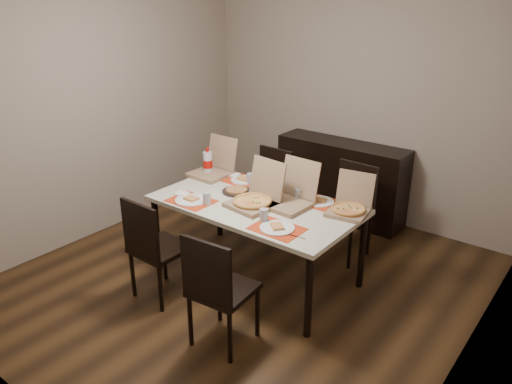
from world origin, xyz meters
TOP-DOWN VIEW (x-y plane):
  - ground at (0.00, 0.00)m, footprint 3.80×4.00m
  - room_walls at (0.00, 0.43)m, footprint 3.84×4.02m
  - sideboard at (0.00, 1.78)m, footprint 1.50×0.40m
  - dining_table at (0.05, 0.12)m, footprint 1.80×1.00m
  - chair_near_left at (-0.41, -0.68)m, footprint 0.43×0.43m
  - chair_near_right at (0.43, -0.82)m, footprint 0.46×0.46m
  - chair_far_left at (-0.41, 0.94)m, footprint 0.43×0.43m
  - chair_far_right at (0.50, 1.04)m, footprint 0.44×0.44m
  - setting_near_left at (-0.40, -0.19)m, footprint 0.43×0.30m
  - setting_near_right at (0.46, -0.18)m, footprint 0.47×0.30m
  - setting_far_left at (-0.36, 0.46)m, footprint 0.51×0.30m
  - setting_far_right at (0.44, 0.44)m, footprint 0.50×0.30m
  - napkin_loose at (0.03, 0.06)m, footprint 0.15×0.15m
  - pizza_box_center at (0.08, 0.06)m, footprint 0.42×0.46m
  - pizza_box_right at (0.80, 0.43)m, footprint 0.37×0.40m
  - pizza_box_left at (-0.72, 0.42)m, footprint 0.37×0.41m
  - pizza_box_extra at (0.31, 0.26)m, footprint 0.40×0.44m
  - faina_plate at (-0.24, 0.20)m, footprint 0.27×0.27m
  - dip_bowl at (0.09, 0.29)m, footprint 0.13×0.13m
  - soda_bottle at (-0.77, 0.39)m, footprint 0.09×0.09m

SIDE VIEW (x-z plane):
  - ground at x=0.00m, z-range -0.02..0.00m
  - sideboard at x=0.00m, z-range 0.00..0.90m
  - chair_near_left at x=-0.41m, z-range 0.05..0.98m
  - chair_near_right at x=0.43m, z-range 0.05..0.98m
  - chair_far_left at x=-0.41m, z-range 0.05..0.98m
  - chair_far_right at x=0.50m, z-range 0.05..0.98m
  - dining_table at x=0.05m, z-range 0.31..1.06m
  - napkin_loose at x=0.03m, z-range 0.75..0.77m
  - faina_plate at x=-0.24m, z-range 0.75..0.78m
  - dip_bowl at x=0.09m, z-range 0.75..0.78m
  - setting_near_left at x=-0.40m, z-range 0.71..0.82m
  - setting_far_left at x=-0.36m, z-range 0.72..0.83m
  - setting_near_right at x=0.46m, z-range 0.72..0.83m
  - setting_far_right at x=0.44m, z-range 0.72..0.83m
  - pizza_box_right at x=0.80m, z-range 0.64..0.96m
  - pizza_box_center at x=0.08m, z-range 0.62..1.00m
  - pizza_box_left at x=-0.72m, z-range 0.63..0.99m
  - pizza_box_extra at x=0.31m, z-range 0.62..1.00m
  - soda_bottle at x=-0.77m, z-range 0.73..1.01m
  - room_walls at x=0.00m, z-range 0.42..3.04m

